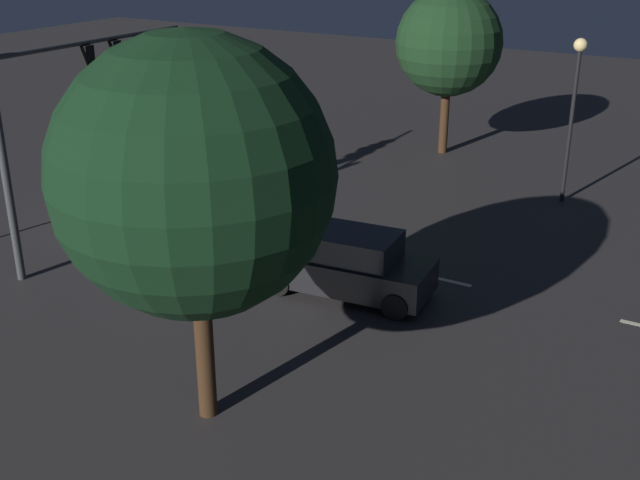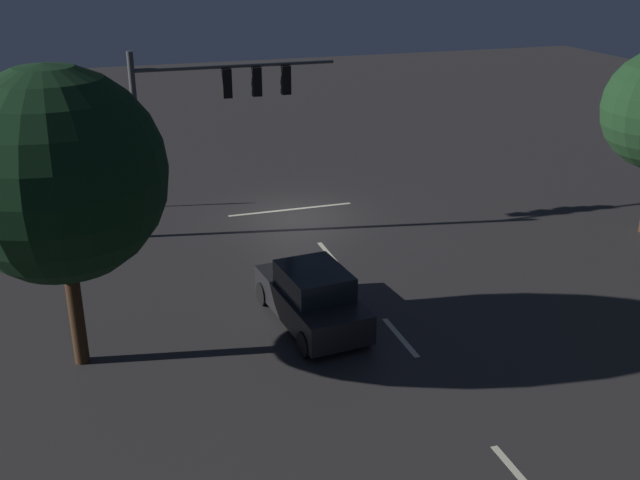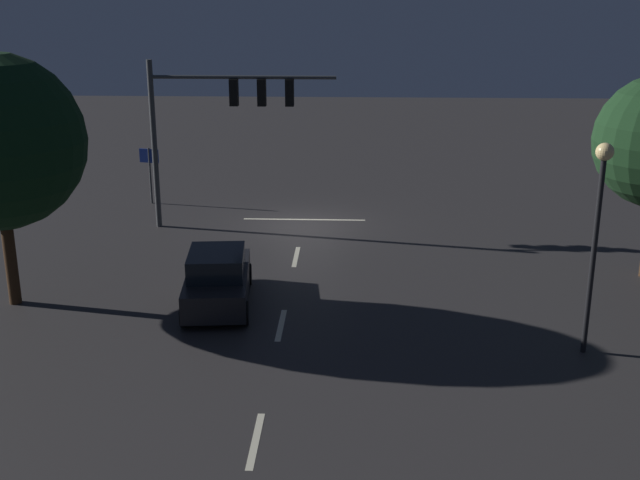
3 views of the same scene
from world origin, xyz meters
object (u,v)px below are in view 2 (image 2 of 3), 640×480
Objects in this scene: car_approaching at (312,297)px; tree_right_near at (58,175)px; traffic_signal_assembly at (211,103)px; route_sign at (102,165)px.

tree_right_near is (6.13, 0.16, 4.10)m from car_approaching.
traffic_signal_assembly is at bearing -82.05° from car_approaching.
route_sign is at bearing -43.29° from traffic_signal_assembly.
traffic_signal_assembly is at bearing 136.71° from route_sign.
traffic_signal_assembly is 9.65m from tree_right_near.
car_approaching is at bearing 112.77° from route_sign.
car_approaching is 12.65m from route_sign.
route_sign reaches higher than car_approaching.
tree_right_near is (4.99, 8.26, 0.24)m from traffic_signal_assembly.
route_sign is 0.33× the size of tree_right_near.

